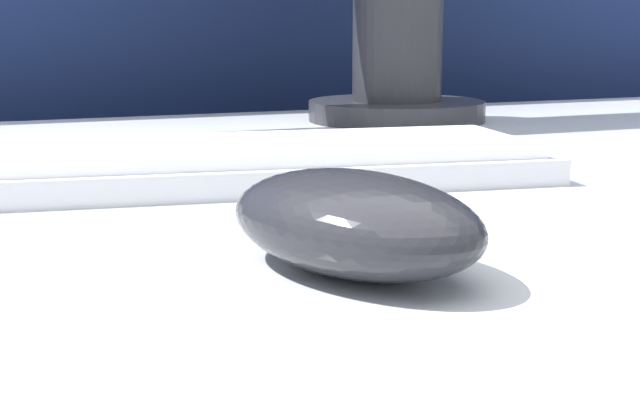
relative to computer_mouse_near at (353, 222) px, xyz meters
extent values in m
cube|color=navy|center=(0.03, 0.75, -0.12)|extent=(5.00, 0.03, 1.33)
ellipsoid|color=#232328|center=(0.00, 0.00, 0.00)|extent=(0.11, 0.14, 0.04)
cube|color=silver|center=(0.02, 0.21, -0.01)|extent=(0.39, 0.18, 0.02)
cube|color=white|center=(0.02, 0.21, 0.00)|extent=(0.37, 0.16, 0.01)
cylinder|color=#28282D|center=(0.26, 0.49, -0.01)|extent=(0.18, 0.18, 0.02)
cylinder|color=#28282D|center=(0.26, 0.49, 0.06)|extent=(0.09, 0.09, 0.13)
camera|label=1|loc=(-0.14, -0.32, 0.08)|focal=50.00mm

